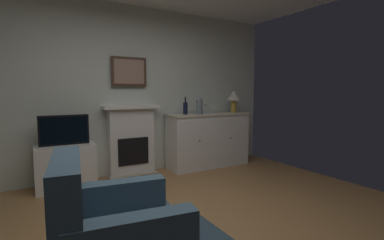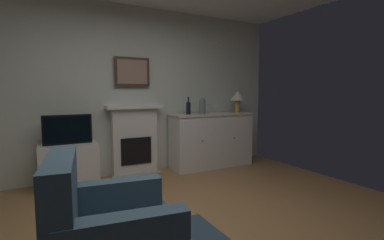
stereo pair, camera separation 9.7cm
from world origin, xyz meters
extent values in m
cube|color=silver|center=(0.00, 2.29, 1.32)|extent=(5.57, 0.06, 2.64)
cube|color=white|center=(0.17, 2.17, 0.53)|extent=(0.70, 0.18, 1.05)
cube|color=tan|center=(0.17, 2.07, 0.01)|extent=(0.77, 0.20, 0.03)
cube|color=black|center=(0.17, 2.08, 0.39)|extent=(0.48, 0.02, 0.42)
cube|color=white|center=(0.17, 2.14, 1.07)|extent=(0.87, 0.27, 0.05)
cube|color=#473323|center=(0.17, 2.21, 1.62)|extent=(0.55, 0.03, 0.45)
cube|color=#9E7A6B|center=(0.17, 2.20, 1.62)|extent=(0.47, 0.01, 0.37)
cube|color=white|center=(1.50, 1.99, 0.45)|extent=(1.46, 0.45, 0.90)
cube|color=beige|center=(1.50, 1.99, 0.92)|extent=(1.49, 0.48, 0.03)
sphere|color=brown|center=(1.18, 1.75, 0.51)|extent=(0.02, 0.02, 0.02)
sphere|color=brown|center=(1.82, 1.75, 0.51)|extent=(0.02, 0.02, 0.02)
cylinder|color=#B79338|center=(2.05, 1.99, 1.04)|extent=(0.10, 0.10, 0.22)
cone|color=silver|center=(2.05, 1.99, 1.24)|extent=(0.26, 0.26, 0.18)
cylinder|color=black|center=(1.06, 2.03, 1.03)|extent=(0.08, 0.08, 0.20)
cylinder|color=black|center=(1.06, 2.03, 1.18)|extent=(0.03, 0.03, 0.09)
cylinder|color=silver|center=(1.42, 1.98, 0.94)|extent=(0.06, 0.06, 0.00)
cylinder|color=silver|center=(1.42, 1.98, 0.98)|extent=(0.01, 0.01, 0.09)
cone|color=silver|center=(1.42, 1.98, 1.06)|extent=(0.07, 0.07, 0.07)
cylinder|color=silver|center=(1.53, 1.94, 0.94)|extent=(0.06, 0.06, 0.00)
cylinder|color=silver|center=(1.53, 1.94, 0.98)|extent=(0.01, 0.01, 0.09)
cone|color=silver|center=(1.53, 1.94, 1.06)|extent=(0.07, 0.07, 0.07)
cylinder|color=silver|center=(1.64, 2.00, 0.94)|extent=(0.06, 0.06, 0.00)
cylinder|color=silver|center=(1.64, 2.00, 0.98)|extent=(0.01, 0.01, 0.09)
cone|color=silver|center=(1.64, 2.00, 1.06)|extent=(0.07, 0.07, 0.07)
cylinder|color=slate|center=(1.28, 1.94, 1.05)|extent=(0.11, 0.11, 0.24)
sphere|color=slate|center=(1.28, 1.94, 1.17)|extent=(0.08, 0.08, 0.08)
cube|color=white|center=(-0.81, 2.00, 0.30)|extent=(0.75, 0.42, 0.60)
cube|color=black|center=(-0.81, 1.98, 0.80)|extent=(0.62, 0.06, 0.40)
cube|color=black|center=(-0.81, 1.95, 0.80)|extent=(0.57, 0.01, 0.35)
cube|color=#3F596B|center=(-1.02, -0.29, 0.67)|extent=(0.26, 0.77, 0.50)
cube|color=#3F596B|center=(-0.73, -0.65, 0.53)|extent=(0.73, 0.23, 0.22)
cube|color=#3F596B|center=(-0.65, -0.02, 0.53)|extent=(0.73, 0.23, 0.22)
camera|label=1|loc=(-1.17, -2.05, 1.31)|focal=26.06mm
camera|label=2|loc=(-1.09, -2.10, 1.31)|focal=26.06mm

